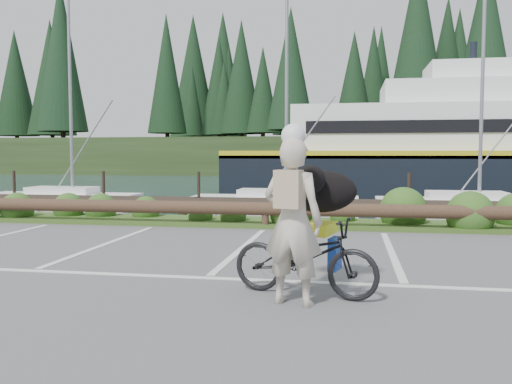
# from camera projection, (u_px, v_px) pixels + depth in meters

# --- Properties ---
(ground) EXTENTS (72.00, 72.00, 0.00)m
(ground) POSITION_uv_depth(u_px,v_px,m) (215.00, 272.00, 7.74)
(ground) COLOR #525254
(harbor_backdrop) EXTENTS (170.00, 160.00, 30.00)m
(harbor_backdrop) POSITION_uv_depth(u_px,v_px,m) (341.00, 165.00, 84.76)
(harbor_backdrop) COLOR #1A313F
(harbor_backdrop) RESTS_ON ground
(vegetation_strip) EXTENTS (34.00, 1.60, 0.10)m
(vegetation_strip) POSITION_uv_depth(u_px,v_px,m) (270.00, 223.00, 12.94)
(vegetation_strip) COLOR #3D5B21
(vegetation_strip) RESTS_ON ground
(log_rail) EXTENTS (32.00, 0.30, 0.60)m
(log_rail) POSITION_uv_depth(u_px,v_px,m) (265.00, 229.00, 12.26)
(log_rail) COLOR #443021
(log_rail) RESTS_ON ground
(bicycle) EXTENTS (1.88, 1.03, 0.94)m
(bicycle) POSITION_uv_depth(u_px,v_px,m) (305.00, 256.00, 6.42)
(bicycle) COLOR black
(bicycle) RESTS_ON ground
(cyclist) EXTENTS (0.77, 0.60, 1.86)m
(cyclist) POSITION_uv_depth(u_px,v_px,m) (293.00, 222.00, 6.01)
(cyclist) COLOR beige
(cyclist) RESTS_ON ground
(dog) EXTENTS (0.67, 1.02, 0.54)m
(dog) POSITION_uv_depth(u_px,v_px,m) (320.00, 191.00, 6.89)
(dog) COLOR black
(dog) RESTS_ON bicycle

